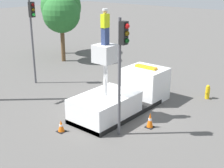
{
  "coord_description": "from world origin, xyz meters",
  "views": [
    {
      "loc": [
        -12.46,
        -9.99,
        7.2
      ],
      "look_at": [
        -1.43,
        -0.83,
        2.26
      ],
      "focal_mm": 50.0,
      "sensor_mm": 36.0,
      "label": 1
    }
  ],
  "objects_px": {
    "bucket_truck": "(124,96)",
    "traffic_light_across": "(32,26)",
    "traffic_cone_curbside": "(150,120)",
    "fire_hydrant": "(208,92)",
    "tree_right_bg": "(61,14)",
    "worker": "(105,27)",
    "traffic_light_pole": "(122,55)",
    "tree_left_bg": "(61,7)",
    "traffic_cone_rear": "(61,126)"
  },
  "relations": [
    {
      "from": "worker",
      "to": "traffic_light_pole",
      "type": "xyz_separation_m",
      "value": [
        -0.94,
        -1.79,
        -0.96
      ]
    },
    {
      "from": "bucket_truck",
      "to": "tree_right_bg",
      "type": "distance_m",
      "value": 12.46
    },
    {
      "from": "fire_hydrant",
      "to": "worker",
      "type": "bearing_deg",
      "value": 154.42
    },
    {
      "from": "bucket_truck",
      "to": "worker",
      "type": "xyz_separation_m",
      "value": [
        -1.54,
        0.0,
        4.06
      ]
    },
    {
      "from": "fire_hydrant",
      "to": "traffic_cone_rear",
      "type": "bearing_deg",
      "value": 157.28
    },
    {
      "from": "fire_hydrant",
      "to": "traffic_cone_rear",
      "type": "relative_size",
      "value": 1.43
    },
    {
      "from": "worker",
      "to": "tree_left_bg",
      "type": "height_order",
      "value": "tree_left_bg"
    },
    {
      "from": "bucket_truck",
      "to": "fire_hydrant",
      "type": "bearing_deg",
      "value": -32.47
    },
    {
      "from": "traffic_light_pole",
      "to": "traffic_cone_curbside",
      "type": "xyz_separation_m",
      "value": [
        1.57,
        -0.61,
        -3.55
      ]
    },
    {
      "from": "tree_left_bg",
      "to": "tree_right_bg",
      "type": "relative_size",
      "value": 1.11
    },
    {
      "from": "bucket_truck",
      "to": "tree_left_bg",
      "type": "distance_m",
      "value": 15.43
    },
    {
      "from": "traffic_cone_curbside",
      "to": "tree_left_bg",
      "type": "relative_size",
      "value": 0.12
    },
    {
      "from": "traffic_cone_curbside",
      "to": "tree_right_bg",
      "type": "height_order",
      "value": "tree_right_bg"
    },
    {
      "from": "fire_hydrant",
      "to": "traffic_cone_curbside",
      "type": "distance_m",
      "value": 5.63
    },
    {
      "from": "tree_left_bg",
      "to": "bucket_truck",
      "type": "bearing_deg",
      "value": -118.72
    },
    {
      "from": "traffic_light_pole",
      "to": "traffic_cone_rear",
      "type": "bearing_deg",
      "value": 122.85
    },
    {
      "from": "traffic_light_across",
      "to": "tree_left_bg",
      "type": "bearing_deg",
      "value": 36.57
    },
    {
      "from": "fire_hydrant",
      "to": "tree_right_bg",
      "type": "distance_m",
      "value": 14.32
    },
    {
      "from": "bucket_truck",
      "to": "traffic_light_across",
      "type": "relative_size",
      "value": 1.14
    },
    {
      "from": "traffic_light_pole",
      "to": "traffic_cone_curbside",
      "type": "distance_m",
      "value": 3.93
    },
    {
      "from": "bucket_truck",
      "to": "traffic_light_pole",
      "type": "bearing_deg",
      "value": -144.23
    },
    {
      "from": "traffic_light_across",
      "to": "traffic_cone_rear",
      "type": "height_order",
      "value": "traffic_light_across"
    },
    {
      "from": "traffic_light_pole",
      "to": "tree_right_bg",
      "type": "height_order",
      "value": "tree_right_bg"
    },
    {
      "from": "bucket_truck",
      "to": "traffic_cone_curbside",
      "type": "xyz_separation_m",
      "value": [
        -0.91,
        -2.4,
        -0.45
      ]
    },
    {
      "from": "bucket_truck",
      "to": "traffic_light_pole",
      "type": "height_order",
      "value": "traffic_light_pole"
    },
    {
      "from": "fire_hydrant",
      "to": "tree_left_bg",
      "type": "bearing_deg",
      "value": 81.13
    },
    {
      "from": "traffic_cone_rear",
      "to": "tree_left_bg",
      "type": "distance_m",
      "value": 17.32
    },
    {
      "from": "traffic_light_across",
      "to": "tree_left_bg",
      "type": "xyz_separation_m",
      "value": [
        7.46,
        5.54,
        0.41
      ]
    },
    {
      "from": "bucket_truck",
      "to": "traffic_cone_rear",
      "type": "bearing_deg",
      "value": 170.41
    },
    {
      "from": "traffic_cone_rear",
      "to": "fire_hydrant",
      "type": "bearing_deg",
      "value": -22.72
    },
    {
      "from": "traffic_cone_curbside",
      "to": "tree_right_bg",
      "type": "xyz_separation_m",
      "value": [
        6.1,
        13.23,
        3.77
      ]
    },
    {
      "from": "traffic_cone_rear",
      "to": "traffic_cone_curbside",
      "type": "relative_size",
      "value": 0.79
    },
    {
      "from": "bucket_truck",
      "to": "fire_hydrant",
      "type": "distance_m",
      "value": 5.57
    },
    {
      "from": "bucket_truck",
      "to": "traffic_cone_rear",
      "type": "relative_size",
      "value": 10.51
    },
    {
      "from": "tree_right_bg",
      "to": "traffic_cone_rear",
      "type": "bearing_deg",
      "value": -132.41
    },
    {
      "from": "traffic_light_pole",
      "to": "fire_hydrant",
      "type": "bearing_deg",
      "value": -9.45
    },
    {
      "from": "traffic_cone_rear",
      "to": "tree_left_bg",
      "type": "xyz_separation_m",
      "value": [
        11.28,
        12.45,
        4.21
      ]
    },
    {
      "from": "worker",
      "to": "fire_hydrant",
      "type": "height_order",
      "value": "worker"
    },
    {
      "from": "bucket_truck",
      "to": "tree_right_bg",
      "type": "xyz_separation_m",
      "value": [
        5.19,
        10.84,
        3.31
      ]
    },
    {
      "from": "bucket_truck",
      "to": "tree_right_bg",
      "type": "bearing_deg",
      "value": 64.43
    },
    {
      "from": "tree_right_bg",
      "to": "traffic_light_pole",
      "type": "bearing_deg",
      "value": -121.27
    },
    {
      "from": "bucket_truck",
      "to": "tree_right_bg",
      "type": "height_order",
      "value": "tree_right_bg"
    },
    {
      "from": "traffic_cone_rear",
      "to": "traffic_light_across",
      "type": "bearing_deg",
      "value": 61.08
    },
    {
      "from": "tree_left_bg",
      "to": "traffic_cone_curbside",
      "type": "bearing_deg",
      "value": -117.57
    },
    {
      "from": "traffic_cone_rear",
      "to": "traffic_cone_curbside",
      "type": "bearing_deg",
      "value": -44.24
    },
    {
      "from": "fire_hydrant",
      "to": "traffic_light_pole",
      "type": "bearing_deg",
      "value": 170.55
    },
    {
      "from": "traffic_light_across",
      "to": "tree_right_bg",
      "type": "height_order",
      "value": "same"
    },
    {
      "from": "worker",
      "to": "tree_left_bg",
      "type": "bearing_deg",
      "value": 56.37
    },
    {
      "from": "traffic_light_pole",
      "to": "tree_left_bg",
      "type": "relative_size",
      "value": 0.87
    },
    {
      "from": "tree_left_bg",
      "to": "tree_right_bg",
      "type": "distance_m",
      "value": 3.08
    }
  ]
}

